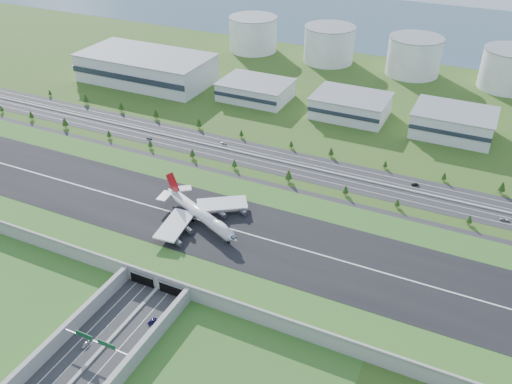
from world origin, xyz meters
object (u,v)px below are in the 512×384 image
at_px(boeing_747, 200,214).
at_px(car_5, 415,184).
at_px(car_2, 152,321).
at_px(car_7, 223,143).
at_px(car_4, 149,138).
at_px(fuel_tank_a, 253,34).
at_px(car_0, 85,345).
at_px(car_6, 505,219).

height_order(boeing_747, car_5, boeing_747).
bearing_deg(car_2, car_7, -66.22).
bearing_deg(boeing_747, car_2, -54.19).
height_order(boeing_747, car_7, boeing_747).
height_order(car_2, car_7, car_7).
bearing_deg(car_4, fuel_tank_a, 7.58).
relative_size(car_0, car_5, 0.98).
xyz_separation_m(car_2, car_6, (140.12, 156.00, 0.09)).
bearing_deg(car_0, car_2, 58.72).
distance_m(fuel_tank_a, car_2, 401.94).
xyz_separation_m(fuel_tank_a, car_0, (112.28, -404.17, -16.61)).
bearing_deg(fuel_tank_a, car_4, -84.56).
bearing_deg(fuel_tank_a, boeing_747, -69.42).
xyz_separation_m(car_0, car_7, (-36.94, 196.01, -0.05)).
relative_size(fuel_tank_a, boeing_747, 0.81).
bearing_deg(car_6, boeing_747, 111.53).
bearing_deg(car_0, car_5, 68.11).
bearing_deg(car_4, car_6, -87.46).
distance_m(car_2, car_6, 209.69).
distance_m(car_0, car_2, 30.59).
height_order(boeing_747, car_2, boeing_747).
height_order(boeing_747, car_6, boeing_747).
height_order(car_0, car_2, car_0).
bearing_deg(car_7, boeing_747, 37.45).
height_order(boeing_747, car_0, boeing_747).
distance_m(boeing_747, car_5, 144.01).
relative_size(car_4, car_6, 0.89).
xyz_separation_m(fuel_tank_a, boeing_747, (116.86, -311.18, -3.68)).
bearing_deg(car_5, fuel_tank_a, -150.98).
xyz_separation_m(car_5, car_7, (-140.06, -1.20, -0.04)).
height_order(car_5, car_6, car_5).
distance_m(boeing_747, car_0, 93.99).
height_order(fuel_tank_a, car_6, fuel_tank_a).
height_order(fuel_tank_a, car_4, fuel_tank_a).
bearing_deg(boeing_747, car_6, 54.00).
bearing_deg(fuel_tank_a, car_6, -39.56).
distance_m(car_4, car_7, 56.59).
distance_m(car_0, car_6, 240.18).
distance_m(car_0, car_4, 200.44).
xyz_separation_m(car_0, car_2, (18.40, 24.43, -0.12)).
xyz_separation_m(fuel_tank_a, car_4, (21.46, -225.48, -16.56)).
bearing_deg(car_7, car_0, 26.17).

